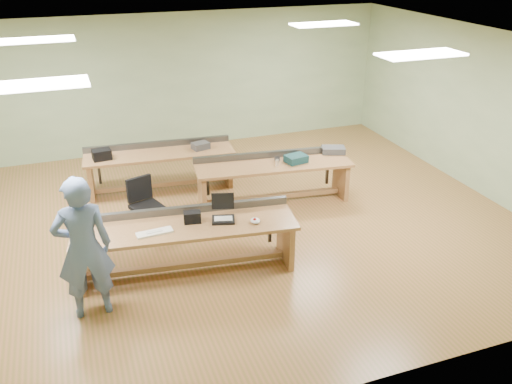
% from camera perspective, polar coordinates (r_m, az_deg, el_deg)
% --- Properties ---
extents(floor, '(10.00, 10.00, 0.00)m').
position_cam_1_polar(floor, '(9.23, -3.71, -3.44)').
color(floor, '#9B623A').
rests_on(floor, ground).
extents(ceiling, '(10.00, 10.00, 0.00)m').
position_cam_1_polar(ceiling, '(8.22, -4.31, 15.21)').
color(ceiling, silver).
rests_on(ceiling, wall_back).
extents(wall_back, '(10.00, 0.04, 3.00)m').
position_cam_1_polar(wall_back, '(12.35, -9.27, 11.25)').
color(wall_back, '#A3BB8D').
rests_on(wall_back, floor).
extents(wall_front, '(10.00, 0.04, 3.00)m').
position_cam_1_polar(wall_front, '(5.27, 8.37, -8.81)').
color(wall_front, '#A3BB8D').
rests_on(wall_front, floor).
extents(wall_right, '(0.04, 8.00, 3.00)m').
position_cam_1_polar(wall_right, '(11.00, 22.16, 7.97)').
color(wall_right, '#A3BB8D').
rests_on(wall_right, floor).
extents(fluor_panels, '(6.20, 3.50, 0.03)m').
position_cam_1_polar(fluor_panels, '(8.23, -4.31, 15.00)').
color(fluor_panels, white).
rests_on(fluor_panels, ceiling).
extents(workbench_front, '(3.22, 1.23, 0.86)m').
position_cam_1_polar(workbench_front, '(7.82, -7.39, -4.57)').
color(workbench_front, '#A97B47').
rests_on(workbench_front, floor).
extents(workbench_mid, '(2.88, 1.08, 0.86)m').
position_cam_1_polar(workbench_mid, '(9.81, 1.79, 2.01)').
color(workbench_mid, '#A97B47').
rests_on(workbench_mid, floor).
extents(workbench_back, '(2.84, 0.99, 0.86)m').
position_cam_1_polar(workbench_back, '(10.47, -10.06, 3.17)').
color(workbench_back, '#A97B47').
rests_on(workbench_back, floor).
extents(person, '(0.72, 0.49, 1.93)m').
position_cam_1_polar(person, '(7.02, -17.70, -5.66)').
color(person, slate).
rests_on(person, floor).
extents(laptop_base, '(0.38, 0.34, 0.04)m').
position_cam_1_polar(laptop_base, '(7.76, -3.46, -2.93)').
color(laptop_base, black).
rests_on(laptop_base, workbench_front).
extents(laptop_screen, '(0.31, 0.10, 0.25)m').
position_cam_1_polar(laptop_screen, '(7.76, -3.52, -0.96)').
color(laptop_screen, black).
rests_on(laptop_screen, laptop_base).
extents(keyboard, '(0.51, 0.20, 0.03)m').
position_cam_1_polar(keyboard, '(7.55, -10.63, -4.22)').
color(keyboard, silver).
rests_on(keyboard, workbench_front).
extents(trackball_mouse, '(0.17, 0.19, 0.07)m').
position_cam_1_polar(trackball_mouse, '(7.69, -0.08, -3.03)').
color(trackball_mouse, white).
rests_on(trackball_mouse, workbench_front).
extents(camera_bag, '(0.26, 0.19, 0.16)m').
position_cam_1_polar(camera_bag, '(7.73, -6.73, -2.64)').
color(camera_bag, black).
rests_on(camera_bag, workbench_front).
extents(task_chair, '(0.65, 0.65, 0.95)m').
position_cam_1_polar(task_chair, '(8.97, -11.47, -2.32)').
color(task_chair, black).
rests_on(task_chair, floor).
extents(parts_bin_teal, '(0.42, 0.34, 0.13)m').
position_cam_1_polar(parts_bin_teal, '(9.78, 4.24, 3.52)').
color(parts_bin_teal, '#13393E').
rests_on(parts_bin_teal, workbench_mid).
extents(parts_bin_grey, '(0.49, 0.40, 0.12)m').
position_cam_1_polar(parts_bin_grey, '(10.28, 8.14, 4.41)').
color(parts_bin_grey, '#3A3A3D').
rests_on(parts_bin_grey, workbench_mid).
extents(mug, '(0.13, 0.13, 0.09)m').
position_cam_1_polar(mug, '(9.79, 2.25, 3.47)').
color(mug, '#3A3A3D').
rests_on(mug, workbench_mid).
extents(drinks_can, '(0.06, 0.06, 0.11)m').
position_cam_1_polar(drinks_can, '(9.59, 2.25, 3.08)').
color(drinks_can, white).
rests_on(drinks_can, workbench_mid).
extents(storage_box_back, '(0.35, 0.27, 0.19)m').
position_cam_1_polar(storage_box_back, '(10.25, -15.93, 3.81)').
color(storage_box_back, black).
rests_on(storage_box_back, workbench_back).
extents(tray_back, '(0.36, 0.29, 0.12)m').
position_cam_1_polar(tray_back, '(10.43, -5.85, 4.87)').
color(tray_back, '#3A3A3D').
rests_on(tray_back, workbench_back).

